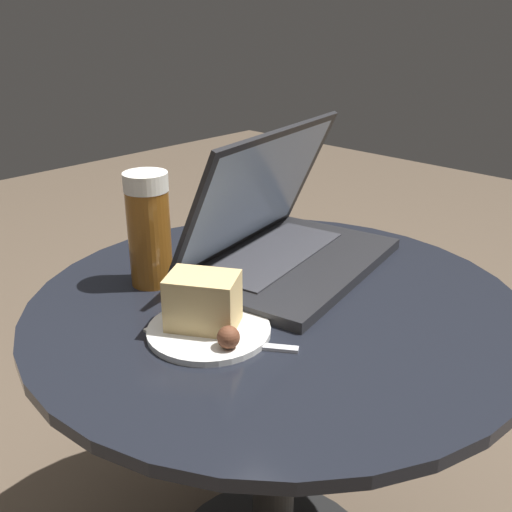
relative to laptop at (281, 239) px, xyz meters
The scene contains 6 objects.
table 0.23m from the laptop, 140.93° to the right, with size 0.76×0.76×0.57m.
napkin 0.23m from the laptop, 163.58° to the right, with size 0.17×0.12×0.00m.
laptop is the anchor object (origin of this frame).
beer_glass 0.22m from the laptop, 151.84° to the left, with size 0.07×0.07×0.18m.
snack_plate 0.25m from the laptop, 161.70° to the right, with size 0.17×0.17×0.08m.
fork 0.28m from the laptop, 155.23° to the right, with size 0.12×0.16×0.00m.
Camera 1 is at (-0.61, -0.54, 0.99)m, focal length 42.00 mm.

